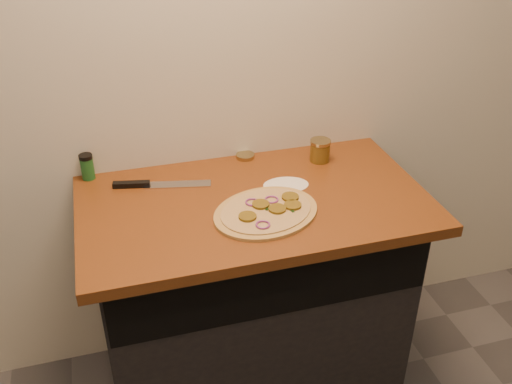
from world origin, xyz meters
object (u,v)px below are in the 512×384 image
object	(u,v)px
salsa_jar	(320,150)
spice_shaker	(87,167)
pizza	(266,211)
chefs_knife	(153,184)

from	to	relation	value
salsa_jar	spice_shaker	xyz separation A→B (m)	(-0.86, 0.10, 0.01)
pizza	chefs_knife	world-z (taller)	pizza
pizza	chefs_knife	distance (m)	0.44
salsa_jar	chefs_knife	bearing A→B (deg)	-178.29
pizza	salsa_jar	distance (m)	0.43
chefs_knife	salsa_jar	world-z (taller)	salsa_jar
salsa_jar	spice_shaker	size ratio (longest dim) A/B	0.89
chefs_knife	salsa_jar	size ratio (longest dim) A/B	4.03
chefs_knife	pizza	bearing A→B (deg)	-40.18
pizza	salsa_jar	size ratio (longest dim) A/B	5.34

